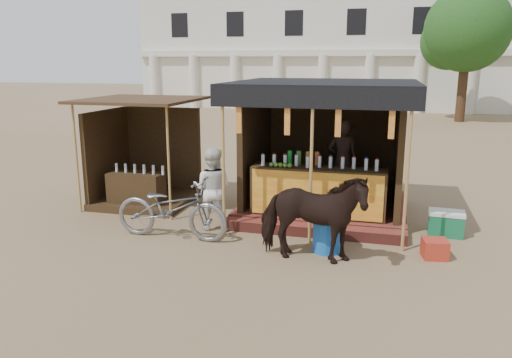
% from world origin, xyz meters
% --- Properties ---
extents(ground, '(120.00, 120.00, 0.00)m').
position_xyz_m(ground, '(0.00, 0.00, 0.00)').
color(ground, '#846B4C').
rests_on(ground, ground).
extents(main_stall, '(3.60, 3.61, 2.78)m').
position_xyz_m(main_stall, '(1.02, 3.36, 1.03)').
color(main_stall, brown).
rests_on(main_stall, ground).
extents(secondary_stall, '(2.40, 2.40, 2.38)m').
position_xyz_m(secondary_stall, '(-3.17, 3.24, 0.85)').
color(secondary_stall, '#392714').
rests_on(secondary_stall, ground).
extents(cow, '(1.79, 0.84, 1.50)m').
position_xyz_m(cow, '(1.16, 0.69, 0.75)').
color(cow, black).
rests_on(cow, ground).
extents(motorbike, '(2.15, 0.77, 1.12)m').
position_xyz_m(motorbike, '(-1.47, 1.16, 0.56)').
color(motorbike, gray).
rests_on(motorbike, ground).
extents(bystander, '(0.80, 0.64, 1.59)m').
position_xyz_m(bystander, '(-0.93, 1.85, 0.79)').
color(bystander, white).
rests_on(bystander, ground).
extents(blue_barrel, '(0.61, 0.61, 0.76)m').
position_xyz_m(blue_barrel, '(1.35, 1.20, 0.38)').
color(blue_barrel, blue).
rests_on(blue_barrel, ground).
extents(red_crate, '(0.44, 0.43, 0.31)m').
position_xyz_m(red_crate, '(3.11, 1.38, 0.16)').
color(red_crate, '#A82D1C').
rests_on(red_crate, ground).
extents(cooler, '(0.67, 0.48, 0.46)m').
position_xyz_m(cooler, '(3.40, 2.60, 0.23)').
color(cooler, '#176A40').
rests_on(cooler, ground).
extents(background_building, '(26.00, 7.45, 8.18)m').
position_xyz_m(background_building, '(-2.00, 29.94, 3.98)').
color(background_building, silver).
rests_on(background_building, ground).
extents(tree, '(4.50, 4.40, 7.00)m').
position_xyz_m(tree, '(5.81, 22.14, 4.63)').
color(tree, '#382314').
rests_on(tree, ground).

